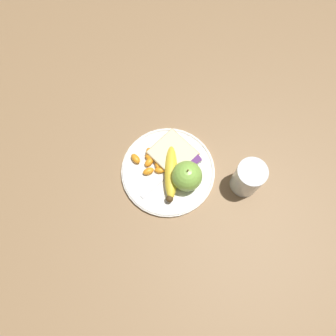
# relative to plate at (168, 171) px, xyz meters

# --- Properties ---
(ground_plane) EXTENTS (3.00, 3.00, 0.00)m
(ground_plane) POSITION_rel_plate_xyz_m (0.00, 0.00, -0.01)
(ground_plane) COLOR olive
(plate) EXTENTS (0.25, 0.25, 0.01)m
(plate) POSITION_rel_plate_xyz_m (0.00, 0.00, 0.00)
(plate) COLOR silver
(plate) RESTS_ON ground_plane
(juice_glass) EXTENTS (0.08, 0.08, 0.11)m
(juice_glass) POSITION_rel_plate_xyz_m (-0.15, -0.14, 0.04)
(juice_glass) COLOR silver
(juice_glass) RESTS_ON ground_plane
(apple) EXTENTS (0.08, 0.08, 0.09)m
(apple) POSITION_rel_plate_xyz_m (-0.05, -0.02, 0.04)
(apple) COLOR #84BC47
(apple) RESTS_ON plate
(banana) EXTENTS (0.14, 0.12, 0.03)m
(banana) POSITION_rel_plate_xyz_m (-0.02, 0.01, 0.02)
(banana) COLOR yellow
(banana) RESTS_ON plate
(bread_slice) EXTENTS (0.12, 0.12, 0.02)m
(bread_slice) POSITION_rel_plate_xyz_m (0.03, -0.04, 0.02)
(bread_slice) COLOR tan
(bread_slice) RESTS_ON plate
(fork) EXTENTS (0.05, 0.16, 0.00)m
(fork) POSITION_rel_plate_xyz_m (-0.01, 0.00, 0.01)
(fork) COLOR silver
(fork) RESTS_ON plate
(jam_packet) EXTENTS (0.04, 0.03, 0.02)m
(jam_packet) POSITION_rel_plate_xyz_m (-0.01, -0.07, 0.01)
(jam_packet) COLOR white
(jam_packet) RESTS_ON plate
(orange_segment_0) EXTENTS (0.03, 0.03, 0.02)m
(orange_segment_0) POSITION_rel_plate_xyz_m (0.05, 0.03, 0.01)
(orange_segment_0) COLOR orange
(orange_segment_0) RESTS_ON plate
(orange_segment_1) EXTENTS (0.03, 0.03, 0.02)m
(orange_segment_1) POSITION_rel_plate_xyz_m (0.03, 0.01, 0.01)
(orange_segment_1) COLOR orange
(orange_segment_1) RESTS_ON plate
(orange_segment_2) EXTENTS (0.04, 0.03, 0.02)m
(orange_segment_2) POSITION_rel_plate_xyz_m (0.05, 0.02, 0.01)
(orange_segment_2) COLOR orange
(orange_segment_2) RESTS_ON plate
(orange_segment_3) EXTENTS (0.03, 0.02, 0.02)m
(orange_segment_3) POSITION_rel_plate_xyz_m (0.03, -0.00, 0.01)
(orange_segment_3) COLOR orange
(orange_segment_3) RESTS_ON plate
(orange_segment_4) EXTENTS (0.03, 0.03, 0.02)m
(orange_segment_4) POSITION_rel_plate_xyz_m (0.01, 0.02, 0.01)
(orange_segment_4) COLOR orange
(orange_segment_4) RESTS_ON plate
(orange_segment_5) EXTENTS (0.03, 0.02, 0.02)m
(orange_segment_5) POSITION_rel_plate_xyz_m (0.08, 0.05, 0.01)
(orange_segment_5) COLOR orange
(orange_segment_5) RESTS_ON plate
(orange_segment_6) EXTENTS (0.02, 0.03, 0.02)m
(orange_segment_6) POSITION_rel_plate_xyz_m (0.03, 0.05, 0.01)
(orange_segment_6) COLOR orange
(orange_segment_6) RESTS_ON plate
(orange_segment_7) EXTENTS (0.04, 0.03, 0.02)m
(orange_segment_7) POSITION_rel_plate_xyz_m (0.07, 0.01, 0.01)
(orange_segment_7) COLOR orange
(orange_segment_7) RESTS_ON plate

